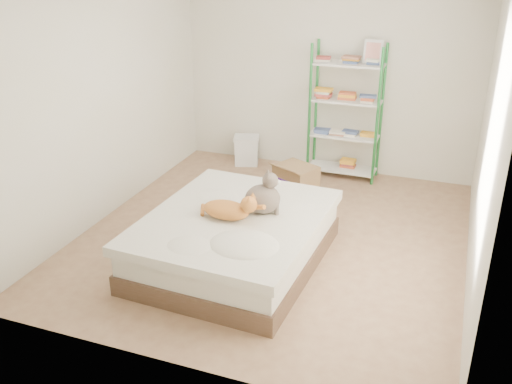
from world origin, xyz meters
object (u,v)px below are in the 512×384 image
at_px(grey_cat, 263,193).
at_px(shelf_unit, 346,111).
at_px(bed, 235,239).
at_px(cardboard_box, 296,178).
at_px(white_bin, 247,150).
at_px(orange_cat, 226,208).

height_order(grey_cat, shelf_unit, shelf_unit).
xyz_separation_m(bed, grey_cat, (0.22, 0.15, 0.45)).
bearing_deg(grey_cat, cardboard_box, -16.90).
distance_m(cardboard_box, white_bin, 1.11).
distance_m(orange_cat, white_bin, 2.69).
relative_size(grey_cat, shelf_unit, 0.23).
distance_m(orange_cat, grey_cat, 0.36).
bearing_deg(bed, orange_cat, -124.16).
bearing_deg(cardboard_box, shelf_unit, 83.75).
bearing_deg(grey_cat, shelf_unit, -28.87).
height_order(bed, shelf_unit, shelf_unit).
height_order(orange_cat, grey_cat, grey_cat).
height_order(shelf_unit, cardboard_box, shelf_unit).
bearing_deg(bed, white_bin, 111.43).
distance_m(shelf_unit, white_bin, 1.48).
xyz_separation_m(shelf_unit, cardboard_box, (-0.43, -0.68, -0.71)).
xyz_separation_m(grey_cat, cardboard_box, (-0.16, 1.66, -0.53)).
xyz_separation_m(orange_cat, white_bin, (-0.78, 2.54, -0.40)).
relative_size(orange_cat, cardboard_box, 0.88).
xyz_separation_m(bed, white_bin, (-0.84, 2.47, -0.05)).
bearing_deg(shelf_unit, orange_cat, -101.79).
bearing_deg(grey_cat, white_bin, 2.07).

